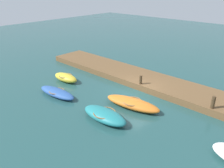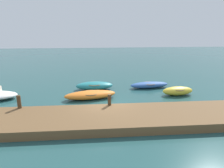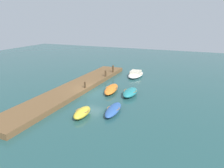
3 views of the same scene
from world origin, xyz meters
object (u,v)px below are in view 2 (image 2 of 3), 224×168
Objects in this scene: rowboat_blue at (149,85)px; dinghy_yellow at (178,91)px; rowboat_teal at (94,86)px; mooring_post_mid_west at (19,102)px; rowboat_orange at (90,95)px; mooring_post_mid_east at (109,100)px.

dinghy_yellow is (1.94, -2.35, 0.09)m from rowboat_blue.
mooring_post_mid_west is at bearing -134.34° from rowboat_teal.
rowboat_teal is (0.35, 2.60, 0.03)m from rowboat_orange.
dinghy_yellow reaches higher than rowboat_blue.
rowboat_teal is 4.49× the size of mooring_post_mid_east.
mooring_post_mid_east is at bearing -81.15° from rowboat_teal.
rowboat_blue is at bearing 28.19° from mooring_post_mid_west.
mooring_post_mid_west reaches higher than mooring_post_mid_east.
rowboat_blue is at bearing -1.11° from rowboat_teal.
rowboat_orange is 5.01× the size of mooring_post_mid_west.
dinghy_yellow is at bearing -7.07° from rowboat_orange.
rowboat_blue is at bearing 52.24° from mooring_post_mid_east.
rowboat_orange is 1.58× the size of dinghy_yellow.
mooring_post_mid_east is (1.40, -2.94, 0.59)m from rowboat_orange.
dinghy_yellow is 7.68m from rowboat_teal.
rowboat_orange is 2.63m from rowboat_teal.
dinghy_yellow is 12.84m from mooring_post_mid_west.
mooring_post_mid_west is 6.12m from mooring_post_mid_east.
mooring_post_mid_east is (6.12, 0.00, -0.05)m from mooring_post_mid_west.
rowboat_orange is at bearing 178.04° from dinghy_yellow.
mooring_post_mid_west reaches higher than rowboat_orange.
rowboat_teal is (-7.33, 2.28, -0.01)m from dinghy_yellow.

